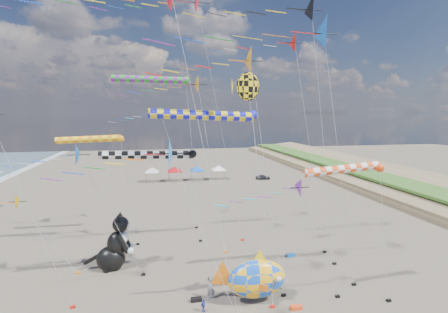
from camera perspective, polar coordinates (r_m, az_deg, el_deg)
name	(u,v)px	position (r m, az deg, el deg)	size (l,w,h in m)	color
delta_kite_0	(286,45)	(36.86, 10.07, 17.50)	(12.45, 2.49, 23.47)	red
delta_kite_2	(188,86)	(36.22, -5.87, 11.39)	(10.99, 2.24, 19.39)	orange
delta_kite_4	(8,206)	(37.11, -31.82, -6.92)	(10.73, 1.72, 8.17)	#DF9E09
delta_kite_5	(299,190)	(27.87, 12.09, -5.37)	(8.71, 1.69, 10.54)	purple
delta_kite_6	(159,115)	(44.77, -10.49, 6.75)	(9.98, 2.05, 16.38)	#1788D5
delta_kite_7	(171,159)	(18.71, -8.66, -0.38)	(10.25, 1.95, 14.14)	blue
delta_kite_8	(246,63)	(27.15, 3.59, 15.03)	(10.18, 2.34, 20.44)	orange
delta_kite_9	(310,6)	(35.22, 13.82, 22.70)	(14.16, 2.90, 26.52)	black
delta_kite_10	(199,5)	(41.11, -4.11, 23.40)	(14.96, 3.18, 28.57)	red
delta_kite_11	(81,156)	(33.00, -22.29, 0.11)	(10.83, 2.15, 12.89)	#155CB3
delta_kite_12	(314,36)	(29.95, 14.47, 18.48)	(16.54, 2.93, 22.99)	blue
windsock_0	(153,80)	(39.98, -11.47, 12.11)	(9.68, 0.82, 19.30)	green
windsock_1	(151,156)	(30.30, -11.76, 0.15)	(9.47, 0.72, 12.07)	black
windsock_2	(92,140)	(40.85, -20.69, 2.58)	(8.44, 0.78, 12.78)	orange
windsock_3	(207,116)	(28.53, -2.76, 6.64)	(10.19, 0.82, 15.48)	#1515D2
windsock_4	(347,170)	(27.77, 19.40, -2.07)	(7.95, 0.68, 11.42)	#F04610
angelfish_kite	(246,88)	(33.32, 3.61, 11.09)	(3.74, 3.02, 19.02)	yellow
cat_inflatable	(114,241)	(36.66, -17.58, -13.00)	(4.20, 2.10, 5.67)	black
fish_inflatable	(256,279)	(29.77, 5.28, -19.23)	(6.50, 3.33, 4.50)	blue
person_adult	(211,288)	(30.67, -2.11, -20.72)	(0.67, 0.44, 1.85)	slate
child_green	(280,283)	(32.52, 9.08, -19.72)	(0.59, 0.46, 1.21)	#1D8448
child_blue	(203,305)	(29.30, -3.39, -23.07)	(0.61, 0.25, 1.03)	#2C34BC
kite_bag_1	(291,255)	(39.39, 10.83, -15.54)	(0.90, 0.44, 0.30)	blue
kite_bag_2	(196,300)	(30.80, -4.55, -22.25)	(0.90, 0.44, 0.30)	black
kite_bag_3	(296,308)	(30.22, 11.68, -23.00)	(0.90, 0.44, 0.30)	#F24214
tent_row	(186,167)	(78.96, -6.24, -1.72)	(19.20, 4.20, 3.80)	silver
parked_car	(263,177)	(80.90, 6.36, -3.36)	(1.33, 3.31, 1.13)	#26262D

